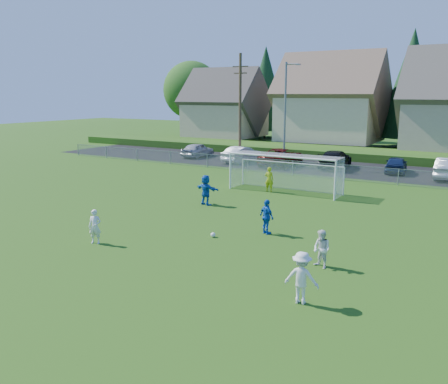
{
  "coord_description": "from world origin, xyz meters",
  "views": [
    {
      "loc": [
        12.18,
        -12.56,
        6.4
      ],
      "look_at": [
        0.0,
        8.0,
        1.4
      ],
      "focal_mm": 38.0,
      "sensor_mm": 36.0,
      "label": 1
    }
  ],
  "objects_px": {
    "player_blue_a": "(267,217)",
    "car_d": "(335,159)",
    "player_white_a": "(95,227)",
    "car_c": "(282,157)",
    "soccer_ball": "(213,235)",
    "goalkeeper": "(269,179)",
    "car_b": "(242,154)",
    "soccer_goal": "(286,167)",
    "player_white_c": "(302,278)",
    "car_e": "(396,165)",
    "player_blue_b": "(206,190)",
    "car_a": "(198,150)",
    "player_white_b": "(322,249)"
  },
  "relations": [
    {
      "from": "player_white_b",
      "to": "car_e",
      "type": "relative_size",
      "value": 0.36
    },
    {
      "from": "car_b",
      "to": "goalkeeper",
      "type": "bearing_deg",
      "value": 133.02
    },
    {
      "from": "player_white_a",
      "to": "player_white_c",
      "type": "distance_m",
      "value": 9.97
    },
    {
      "from": "player_blue_a",
      "to": "car_d",
      "type": "relative_size",
      "value": 0.31
    },
    {
      "from": "car_d",
      "to": "soccer_goal",
      "type": "xyz_separation_m",
      "value": [
        0.31,
        -11.39,
        0.85
      ]
    },
    {
      "from": "player_white_c",
      "to": "car_e",
      "type": "relative_size",
      "value": 0.41
    },
    {
      "from": "player_white_b",
      "to": "car_b",
      "type": "height_order",
      "value": "car_b"
    },
    {
      "from": "player_white_a",
      "to": "soccer_ball",
      "type": "bearing_deg",
      "value": 16.6
    },
    {
      "from": "player_white_a",
      "to": "car_d",
      "type": "height_order",
      "value": "car_d"
    },
    {
      "from": "player_white_c",
      "to": "car_d",
      "type": "distance_m",
      "value": 28.01
    },
    {
      "from": "car_c",
      "to": "goalkeeper",
      "type": "bearing_deg",
      "value": 108.99
    },
    {
      "from": "soccer_ball",
      "to": "car_e",
      "type": "bearing_deg",
      "value": 81.18
    },
    {
      "from": "soccer_ball",
      "to": "player_white_b",
      "type": "bearing_deg",
      "value": -12.1
    },
    {
      "from": "car_b",
      "to": "car_a",
      "type": "bearing_deg",
      "value": -3.47
    },
    {
      "from": "car_e",
      "to": "car_b",
      "type": "bearing_deg",
      "value": -3.0
    },
    {
      "from": "goalkeeper",
      "to": "car_b",
      "type": "bearing_deg",
      "value": -57.77
    },
    {
      "from": "goalkeeper",
      "to": "car_a",
      "type": "relative_size",
      "value": 0.39
    },
    {
      "from": "player_white_a",
      "to": "car_c",
      "type": "distance_m",
      "value": 24.98
    },
    {
      "from": "soccer_ball",
      "to": "car_d",
      "type": "xyz_separation_m",
      "value": [
        -1.57,
        22.54,
        0.66
      ]
    },
    {
      "from": "player_blue_a",
      "to": "player_white_a",
      "type": "bearing_deg",
      "value": 69.74
    },
    {
      "from": "soccer_goal",
      "to": "car_b",
      "type": "bearing_deg",
      "value": 130.84
    },
    {
      "from": "car_d",
      "to": "car_e",
      "type": "height_order",
      "value": "car_d"
    },
    {
      "from": "player_white_a",
      "to": "car_c",
      "type": "xyz_separation_m",
      "value": [
        -2.24,
        24.88,
        0.03
      ]
    },
    {
      "from": "player_white_a",
      "to": "player_white_c",
      "type": "xyz_separation_m",
      "value": [
        9.91,
        -1.08,
        0.08
      ]
    },
    {
      "from": "goalkeeper",
      "to": "car_b",
      "type": "relative_size",
      "value": 0.36
    },
    {
      "from": "player_white_b",
      "to": "player_blue_a",
      "type": "relative_size",
      "value": 0.89
    },
    {
      "from": "player_white_a",
      "to": "car_d",
      "type": "xyz_separation_m",
      "value": [
        2.35,
        25.89,
        0.03
      ]
    },
    {
      "from": "car_a",
      "to": "car_e",
      "type": "height_order",
      "value": "car_a"
    },
    {
      "from": "car_a",
      "to": "car_e",
      "type": "xyz_separation_m",
      "value": [
        19.43,
        0.05,
        -0.03
      ]
    },
    {
      "from": "player_white_a",
      "to": "car_a",
      "type": "xyz_separation_m",
      "value": [
        -12.0,
        25.91,
        -0.03
      ]
    },
    {
      "from": "soccer_goal",
      "to": "soccer_ball",
      "type": "bearing_deg",
      "value": -83.56
    },
    {
      "from": "soccer_goal",
      "to": "player_white_c",
      "type": "bearing_deg",
      "value": -65.07
    },
    {
      "from": "player_white_a",
      "to": "player_white_c",
      "type": "bearing_deg",
      "value": -30.11
    },
    {
      "from": "player_white_b",
      "to": "player_blue_a",
      "type": "xyz_separation_m",
      "value": [
        -3.64,
        2.89,
        0.09
      ]
    },
    {
      "from": "soccer_ball",
      "to": "player_white_a",
      "type": "relative_size",
      "value": 0.15
    },
    {
      "from": "player_white_a",
      "to": "player_blue_a",
      "type": "bearing_deg",
      "value": 17.31
    },
    {
      "from": "car_c",
      "to": "soccer_goal",
      "type": "height_order",
      "value": "soccer_goal"
    },
    {
      "from": "car_a",
      "to": "car_d",
      "type": "bearing_deg",
      "value": -179.3
    },
    {
      "from": "player_blue_b",
      "to": "player_blue_a",
      "type": "bearing_deg",
      "value": 158.72
    },
    {
      "from": "player_white_b",
      "to": "car_c",
      "type": "bearing_deg",
      "value": 141.85
    },
    {
      "from": "player_blue_b",
      "to": "car_d",
      "type": "distance_m",
      "value": 17.48
    },
    {
      "from": "goalkeeper",
      "to": "soccer_goal",
      "type": "bearing_deg",
      "value": -146.38
    },
    {
      "from": "player_blue_b",
      "to": "goalkeeper",
      "type": "xyz_separation_m",
      "value": [
        1.57,
        5.27,
        -0.05
      ]
    },
    {
      "from": "player_blue_b",
      "to": "player_white_b",
      "type": "bearing_deg",
      "value": 156.07
    },
    {
      "from": "player_white_b",
      "to": "player_blue_a",
      "type": "height_order",
      "value": "player_blue_a"
    },
    {
      "from": "player_white_a",
      "to": "goalkeeper",
      "type": "distance_m",
      "value": 13.92
    },
    {
      "from": "player_white_c",
      "to": "car_a",
      "type": "xyz_separation_m",
      "value": [
        -21.91,
        26.99,
        -0.11
      ]
    },
    {
      "from": "car_b",
      "to": "car_e",
      "type": "xyz_separation_m",
      "value": [
        13.72,
        1.1,
        -0.06
      ]
    },
    {
      "from": "player_blue_a",
      "to": "car_b",
      "type": "xyz_separation_m",
      "value": [
        -12.07,
        19.81,
        -0.07
      ]
    },
    {
      "from": "car_c",
      "to": "soccer_goal",
      "type": "relative_size",
      "value": 0.76
    }
  ]
}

